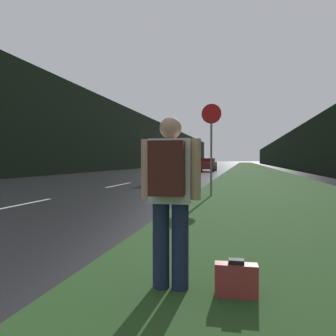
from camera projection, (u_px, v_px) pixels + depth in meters
name	position (u px, v px, depth m)	size (l,w,h in m)	color
grass_verge	(253.00, 169.00, 39.06)	(6.00, 240.00, 0.02)	#26471E
lane_stripe_b	(15.00, 206.00, 8.05)	(0.12, 3.00, 0.01)	silver
lane_stripe_c	(119.00, 185.00, 14.84)	(0.12, 3.00, 0.01)	silver
lane_stripe_d	(158.00, 177.00, 21.63)	(0.12, 3.00, 0.01)	silver
lane_stripe_e	(178.00, 173.00, 28.41)	(0.12, 3.00, 0.01)	silver
lane_stripe_f	(191.00, 171.00, 35.20)	(0.12, 3.00, 0.01)	silver
treeline_far_side	(149.00, 143.00, 52.88)	(2.00, 140.00, 8.35)	black
treeline_near_side	(290.00, 152.00, 47.23)	(2.00, 140.00, 5.19)	black
stop_sign	(211.00, 140.00, 10.17)	(0.67, 0.07, 3.15)	slate
hitchhiker_with_backpack	(170.00, 191.00, 2.78)	(0.57, 0.42, 1.64)	#1E2847
suitcase	(236.00, 280.00, 2.67)	(0.38, 0.15, 0.35)	#9E3333
car_passing_near	(170.00, 169.00, 16.35)	(1.90, 4.14, 1.52)	#4C514C
car_passing_far	(207.00, 165.00, 33.16)	(1.88, 4.68, 1.43)	maroon
car_oncoming	(181.00, 164.00, 39.98)	(2.00, 4.32, 1.36)	#2D3856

